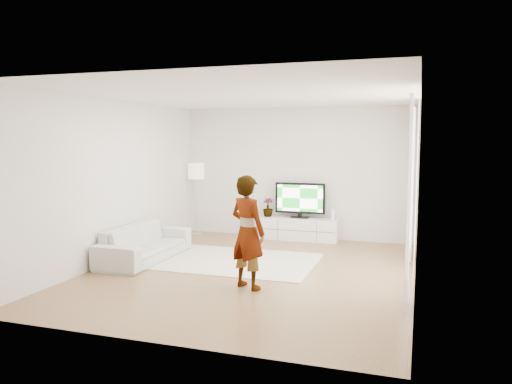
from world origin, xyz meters
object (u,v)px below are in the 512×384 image
(media_console, at_px, (300,229))
(player, at_px, (248,232))
(television, at_px, (300,199))
(sofa, at_px, (145,243))
(rug, at_px, (236,261))
(floor_lamp, at_px, (196,174))

(media_console, distance_m, player, 3.70)
(television, distance_m, sofa, 3.46)
(media_console, xyz_separation_m, sofa, (-2.18, -2.60, 0.07))
(sofa, bearing_deg, rug, -76.87)
(player, height_order, sofa, player)
(television, height_order, player, player)
(rug, bearing_deg, sofa, -166.14)
(player, xyz_separation_m, sofa, (-2.28, 1.05, -0.51))
(media_console, bearing_deg, television, 90.00)
(media_console, xyz_separation_m, floor_lamp, (-2.33, -0.13, 1.12))
(media_console, distance_m, floor_lamp, 2.59)
(sofa, bearing_deg, television, -40.41)
(sofa, bearing_deg, media_console, -40.71)
(media_console, height_order, rug, media_console)
(television, xyz_separation_m, floor_lamp, (-2.33, -0.16, 0.48))
(television, bearing_deg, floor_lamp, -176.14)
(rug, xyz_separation_m, sofa, (-1.56, -0.38, 0.30))
(media_console, xyz_separation_m, player, (0.11, -3.65, 0.59))
(media_console, bearing_deg, player, -88.31)
(rug, distance_m, floor_lamp, 3.01)
(rug, distance_m, player, 1.80)
(television, distance_m, player, 3.68)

